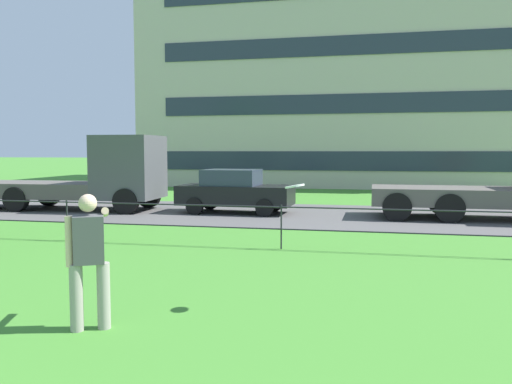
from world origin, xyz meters
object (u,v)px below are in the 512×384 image
flatbed_truck_far_right (92,177)px  car_black_center (235,191)px  apartment_building_background (348,88)px  frisbee (295,186)px  person_thrower (89,257)px

flatbed_truck_far_right → car_black_center: flatbed_truck_far_right is taller
apartment_building_background → car_black_center: bearing=-98.9°
frisbee → flatbed_truck_far_right: flatbed_truck_far_right is taller
frisbee → apartment_building_background: size_ratio=0.01×
frisbee → flatbed_truck_far_right: bearing=130.7°
frisbee → car_black_center: (-3.60, 10.66, -0.94)m
flatbed_truck_far_right → apartment_building_background: apartment_building_background is taller
car_black_center → apartment_building_background: size_ratio=0.16×
person_thrower → frisbee: bearing=29.9°
car_black_center → apartment_building_background: apartment_building_background is taller
frisbee → car_black_center: 11.29m
frisbee → car_black_center: frisbee is taller
flatbed_truck_far_right → car_black_center: 5.45m
person_thrower → car_black_center: 12.08m
car_black_center → flatbed_truck_far_right: bearing=-178.2°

